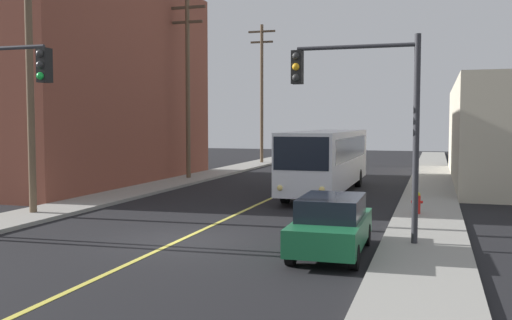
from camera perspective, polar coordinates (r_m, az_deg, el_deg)
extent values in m
plane|color=black|center=(18.05, -7.57, -7.91)|extent=(120.00, 120.00, 0.00)
cube|color=gray|center=(30.11, -12.06, -3.14)|extent=(2.50, 90.00, 0.15)
cube|color=gray|center=(26.26, 16.76, -4.21)|extent=(2.50, 90.00, 0.15)
cube|color=#D8CC4C|center=(32.12, 3.81, -2.76)|extent=(0.16, 60.00, 0.01)
cube|color=brown|center=(36.68, -17.72, 7.54)|extent=(10.00, 18.54, 12.36)
cube|color=black|center=(34.05, -10.72, 0.24)|extent=(0.06, 12.98, 1.30)
cube|color=black|center=(34.01, -10.78, 5.63)|extent=(0.06, 12.98, 1.30)
cube|color=black|center=(34.27, -10.85, 10.99)|extent=(0.06, 12.98, 1.30)
cube|color=black|center=(38.12, 18.95, 0.47)|extent=(0.06, 15.01, 1.30)
cube|color=silver|center=(29.68, 7.10, 0.21)|extent=(2.59, 12.01, 2.75)
cube|color=black|center=(23.80, 4.49, 0.63)|extent=(2.35, 0.09, 1.40)
cube|color=black|center=(35.54, 8.87, 1.78)|extent=(2.30, 0.09, 1.10)
cube|color=black|center=(29.90, 4.74, 1.26)|extent=(0.09, 10.20, 1.10)
cube|color=black|center=(29.45, 9.51, 1.18)|extent=(0.09, 10.20, 1.10)
cube|color=orange|center=(23.79, 4.50, 2.07)|extent=(1.79, 0.07, 0.30)
sphere|color=#F9D872|center=(24.10, 2.38, -2.78)|extent=(0.24, 0.24, 0.24)
sphere|color=#F9D872|center=(23.70, 6.55, -2.92)|extent=(0.24, 0.24, 0.24)
cylinder|color=black|center=(25.95, 2.94, -3.21)|extent=(0.30, 1.00, 1.00)
cylinder|color=black|center=(25.48, 7.85, -3.37)|extent=(0.30, 1.00, 1.00)
cylinder|color=black|center=(33.42, 6.28, -1.67)|extent=(0.30, 1.00, 1.00)
cylinder|color=black|center=(33.05, 10.11, -1.76)|extent=(0.30, 1.00, 1.00)
cube|color=#196038|center=(16.04, 7.50, -6.95)|extent=(1.88, 4.43, 0.70)
cube|color=black|center=(15.93, 7.52, -4.65)|extent=(1.66, 2.49, 0.60)
cylinder|color=black|center=(14.81, 3.48, -9.20)|extent=(0.23, 0.64, 0.64)
cylinder|color=black|center=(14.55, 9.72, -9.49)|extent=(0.23, 0.64, 0.64)
cylinder|color=black|center=(17.69, 5.67, -7.08)|extent=(0.23, 0.64, 0.64)
cylinder|color=black|center=(17.47, 10.87, -7.27)|extent=(0.23, 0.64, 0.64)
cylinder|color=brown|center=(23.88, -21.52, 7.83)|extent=(0.28, 0.28, 10.59)
cylinder|color=brown|center=(36.59, -6.78, 7.06)|extent=(0.28, 0.28, 11.24)
cube|color=#4C3D2D|center=(37.22, -6.84, 14.80)|extent=(2.40, 0.16, 0.16)
cube|color=#4C3D2D|center=(37.06, -6.83, 13.43)|extent=(2.00, 0.16, 0.16)
cylinder|color=brown|center=(50.41, 0.57, 6.57)|extent=(0.28, 0.28, 11.96)
cube|color=#4C3D2D|center=(50.96, 0.58, 12.62)|extent=(2.40, 0.16, 0.16)
cube|color=#4C3D2D|center=(50.83, 0.58, 11.62)|extent=(2.00, 0.16, 0.16)
cube|color=black|center=(18.05, -20.25, 8.80)|extent=(0.32, 0.36, 1.00)
sphere|color=#2D2D2D|center=(17.93, -20.65, 9.85)|extent=(0.22, 0.22, 0.22)
sphere|color=#2D2D2D|center=(17.90, -20.63, 8.84)|extent=(0.22, 0.22, 0.22)
sphere|color=green|center=(17.87, -20.60, 7.81)|extent=(0.22, 0.22, 0.22)
cylinder|color=#2D2D33|center=(17.08, 15.60, 1.97)|extent=(0.18, 0.18, 6.00)
cylinder|color=#2D2D33|center=(17.36, 9.87, 11.01)|extent=(3.50, 0.12, 0.12)
cube|color=black|center=(17.61, 4.12, 9.15)|extent=(0.32, 0.36, 1.00)
sphere|color=#2D2D2D|center=(17.46, 3.98, 10.25)|extent=(0.22, 0.22, 0.22)
sphere|color=#F2A519|center=(17.43, 3.98, 9.21)|extent=(0.22, 0.22, 0.22)
sphere|color=#2D2D2D|center=(17.40, 3.97, 8.16)|extent=(0.22, 0.22, 0.22)
cylinder|color=red|center=(22.91, 15.68, -4.27)|extent=(0.26, 0.26, 0.70)
sphere|color=gold|center=(22.86, 15.70, -3.35)|extent=(0.24, 0.24, 0.24)
cylinder|color=red|center=(22.90, 15.28, -4.01)|extent=(0.12, 0.10, 0.10)
cylinder|color=red|center=(22.89, 16.09, -4.03)|extent=(0.12, 0.10, 0.10)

